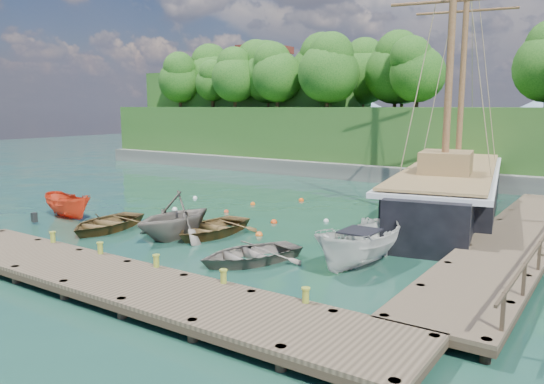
% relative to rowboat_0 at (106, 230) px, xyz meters
% --- Properties ---
extents(ground, '(160.00, 160.00, 0.00)m').
position_rel_rowboat_0_xyz_m(ground, '(6.09, 0.82, 0.00)').
color(ground, '#183E2F').
rests_on(ground, ground).
extents(dock_near, '(20.00, 3.20, 1.10)m').
position_rel_rowboat_0_xyz_m(dock_near, '(8.09, -5.68, 0.43)').
color(dock_near, '#43382A').
rests_on(dock_near, ground).
extents(dock_east, '(3.20, 24.00, 1.10)m').
position_rel_rowboat_0_xyz_m(dock_east, '(17.59, 7.82, 0.43)').
color(dock_east, '#43382A').
rests_on(dock_east, ground).
extents(bollard_0, '(0.26, 0.26, 0.45)m').
position_rel_rowboat_0_xyz_m(bollard_0, '(2.09, -4.28, 0.00)').
color(bollard_0, olive).
rests_on(bollard_0, ground).
extents(bollard_1, '(0.26, 0.26, 0.45)m').
position_rel_rowboat_0_xyz_m(bollard_1, '(5.09, -4.28, 0.00)').
color(bollard_1, olive).
rests_on(bollard_1, ground).
extents(bollard_2, '(0.26, 0.26, 0.45)m').
position_rel_rowboat_0_xyz_m(bollard_2, '(8.09, -4.28, 0.00)').
color(bollard_2, olive).
rests_on(bollard_2, ground).
extents(bollard_3, '(0.26, 0.26, 0.45)m').
position_rel_rowboat_0_xyz_m(bollard_3, '(11.09, -4.28, 0.00)').
color(bollard_3, olive).
rests_on(bollard_3, ground).
extents(bollard_4, '(0.26, 0.26, 0.45)m').
position_rel_rowboat_0_xyz_m(bollard_4, '(14.09, -4.28, 0.00)').
color(bollard_4, olive).
rests_on(bollard_4, ground).
extents(rowboat_0, '(4.11, 5.12, 0.94)m').
position_rel_rowboat_0_xyz_m(rowboat_0, '(0.00, 0.00, 0.00)').
color(rowboat_0, brown).
rests_on(rowboat_0, ground).
extents(rowboat_1, '(3.92, 4.51, 2.33)m').
position_rel_rowboat_0_xyz_m(rowboat_1, '(3.96, 0.80, 0.00)').
color(rowboat_1, '#70675D').
rests_on(rowboat_1, ground).
extents(rowboat_2, '(3.51, 4.78, 0.96)m').
position_rel_rowboat_0_xyz_m(rowboat_2, '(5.00, 2.20, 0.00)').
color(rowboat_2, brown).
rests_on(rowboat_2, ground).
extents(rowboat_3, '(4.51, 5.18, 0.90)m').
position_rel_rowboat_0_xyz_m(rowboat_3, '(9.21, -0.39, 0.00)').
color(rowboat_3, '#6E655D').
rests_on(rowboat_3, ground).
extents(motorboat_orange, '(4.21, 2.09, 1.56)m').
position_rel_rowboat_0_xyz_m(motorboat_orange, '(-4.14, 0.80, 0.00)').
color(motorboat_orange, '#E9431F').
rests_on(motorboat_orange, ground).
extents(cabin_boat_white, '(2.58, 5.09, 1.88)m').
position_rel_rowboat_0_xyz_m(cabin_boat_white, '(13.09, 1.44, 0.00)').
color(cabin_boat_white, '#BABAB3').
rests_on(cabin_boat_white, ground).
extents(schooner, '(8.54, 27.54, 20.32)m').
position_rel_rowboat_0_xyz_m(schooner, '(12.85, 14.32, 1.13)').
color(schooner, black).
rests_on(schooner, ground).
extents(mooring_buoy_0, '(0.33, 0.33, 0.33)m').
position_rel_rowboat_0_xyz_m(mooring_buoy_0, '(-0.81, 5.63, 0.00)').
color(mooring_buoy_0, white).
rests_on(mooring_buoy_0, ground).
extents(mooring_buoy_1, '(0.28, 0.28, 0.28)m').
position_rel_rowboat_0_xyz_m(mooring_buoy_1, '(2.13, 6.88, 0.00)').
color(mooring_buoy_1, '#E24620').
rests_on(mooring_buoy_1, ground).
extents(mooring_buoy_2, '(0.36, 0.36, 0.36)m').
position_rel_rowboat_0_xyz_m(mooring_buoy_2, '(6.04, 6.05, 0.00)').
color(mooring_buoy_2, red).
rests_on(mooring_buoy_2, ground).
extents(mooring_buoy_3, '(0.28, 0.28, 0.28)m').
position_rel_rowboat_0_xyz_m(mooring_buoy_3, '(8.15, 7.92, 0.00)').
color(mooring_buoy_3, white).
rests_on(mooring_buoy_3, ground).
extents(mooring_buoy_4, '(0.31, 0.31, 0.31)m').
position_rel_rowboat_0_xyz_m(mooring_buoy_4, '(1.98, 9.68, 0.00)').
color(mooring_buoy_4, orange).
rests_on(mooring_buoy_4, ground).
extents(mooring_buoy_5, '(0.35, 0.35, 0.35)m').
position_rel_rowboat_0_xyz_m(mooring_buoy_5, '(3.83, 12.51, 0.00)').
color(mooring_buoy_5, '#E54709').
rests_on(mooring_buoy_5, ground).
extents(mooring_buoy_6, '(0.30, 0.30, 0.30)m').
position_rel_rowboat_0_xyz_m(mooring_buoy_6, '(-2.51, 9.28, 0.00)').
color(mooring_buoy_6, white).
rests_on(mooring_buoy_6, ground).
extents(mooring_buoy_7, '(0.35, 0.35, 0.35)m').
position_rel_rowboat_0_xyz_m(mooring_buoy_7, '(6.99, 3.36, 0.00)').
color(mooring_buoy_7, orange).
rests_on(mooring_buoy_7, ground).
extents(headland, '(51.00, 19.31, 12.90)m').
position_rel_rowboat_0_xyz_m(headland, '(-6.79, 32.18, 5.54)').
color(headland, '#474744').
rests_on(headland, ground).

